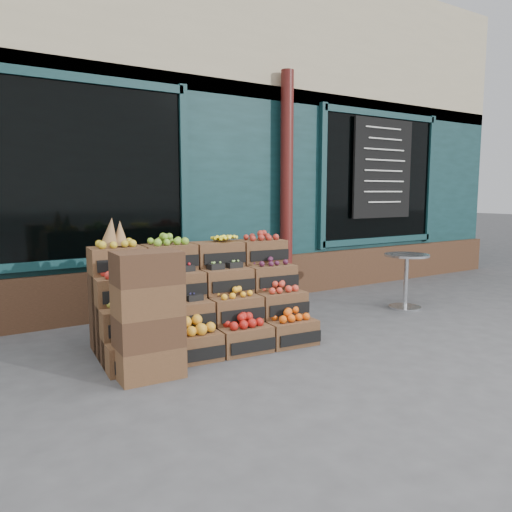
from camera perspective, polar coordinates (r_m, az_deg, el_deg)
ground at (r=5.06m, az=6.35°, el=-10.31°), size 60.00×60.00×0.00m
shop_facade at (r=9.38m, az=-14.15°, el=12.46°), size 12.00×6.24×4.80m
crate_display at (r=5.06m, az=-6.29°, el=-5.60°), size 2.15×1.20×1.29m
spare_crates at (r=4.21m, az=-12.23°, el=-6.61°), size 0.54×0.39×1.05m
bistro_table at (r=6.82m, az=16.77°, el=-2.06°), size 0.57×0.57×0.72m
shopkeeper at (r=6.65m, az=-16.83°, el=2.38°), size 0.84×0.69×1.98m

